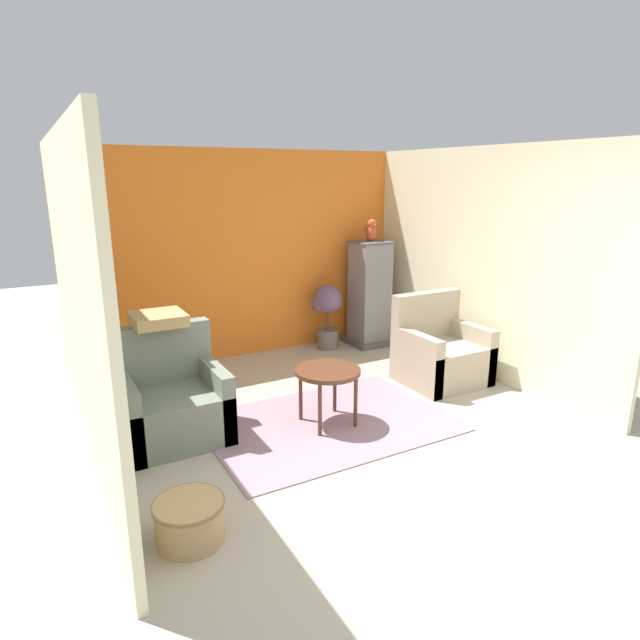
# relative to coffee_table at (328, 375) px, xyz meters

# --- Properties ---
(ground_plane) EXTENTS (20.00, 20.00, 0.00)m
(ground_plane) POSITION_rel_coffee_table_xyz_m (0.13, -1.49, -0.48)
(ground_plane) COLOR #B2A893
(ground_plane) RESTS_ON ground
(wall_back_accent) EXTENTS (4.25, 0.06, 2.54)m
(wall_back_accent) POSITION_rel_coffee_table_xyz_m (0.13, 2.29, 0.79)
(wall_back_accent) COLOR orange
(wall_back_accent) RESTS_ON ground_plane
(wall_left) EXTENTS (0.06, 3.75, 2.54)m
(wall_left) POSITION_rel_coffee_table_xyz_m (-1.96, 0.38, 0.79)
(wall_left) COLOR beige
(wall_left) RESTS_ON ground_plane
(wall_right) EXTENTS (0.06, 3.75, 2.54)m
(wall_right) POSITION_rel_coffee_table_xyz_m (2.23, 0.38, 0.79)
(wall_right) COLOR beige
(wall_right) RESTS_ON ground_plane
(area_rug) EXTENTS (2.19, 1.54, 0.01)m
(area_rug) POSITION_rel_coffee_table_xyz_m (-0.00, -0.00, -0.47)
(area_rug) COLOR gray
(area_rug) RESTS_ON ground_plane
(coffee_table) EXTENTS (0.60, 0.60, 0.54)m
(coffee_table) POSITION_rel_coffee_table_xyz_m (0.00, 0.00, 0.00)
(coffee_table) COLOR #512D1E
(coffee_table) RESTS_ON ground_plane
(armchair_left) EXTENTS (0.87, 0.77, 0.96)m
(armchair_left) POSITION_rel_coffee_table_xyz_m (-1.31, 0.43, -0.17)
(armchair_left) COLOR slate
(armchair_left) RESTS_ON ground_plane
(armchair_right) EXTENTS (0.87, 0.77, 0.96)m
(armchair_right) POSITION_rel_coffee_table_xyz_m (1.63, 0.33, -0.17)
(armchair_right) COLOR tan
(armchair_right) RESTS_ON ground_plane
(birdcage) EXTENTS (0.56, 0.56, 1.40)m
(birdcage) POSITION_rel_coffee_table_xyz_m (1.72, 1.88, 0.20)
(birdcage) COLOR #555559
(birdcage) RESTS_ON ground_plane
(parrot) EXTENTS (0.13, 0.24, 0.29)m
(parrot) POSITION_rel_coffee_table_xyz_m (1.72, 1.88, 1.05)
(parrot) COLOR #D14C2D
(parrot) RESTS_ON birdcage
(potted_plant) EXTENTS (0.40, 0.37, 0.86)m
(potted_plant) POSITION_rel_coffee_table_xyz_m (1.12, 1.96, 0.06)
(potted_plant) COLOR #66605B
(potted_plant) RESTS_ON ground_plane
(wicker_basket) EXTENTS (0.45, 0.45, 0.27)m
(wicker_basket) POSITION_rel_coffee_table_xyz_m (-1.57, -1.00, -0.33)
(wicker_basket) COLOR tan
(wicker_basket) RESTS_ON ground_plane
(throw_pillow) EXTENTS (0.44, 0.44, 0.10)m
(throw_pillow) POSITION_rel_coffee_table_xyz_m (-1.31, 0.70, 0.54)
(throw_pillow) COLOR tan
(throw_pillow) RESTS_ON armchair_left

